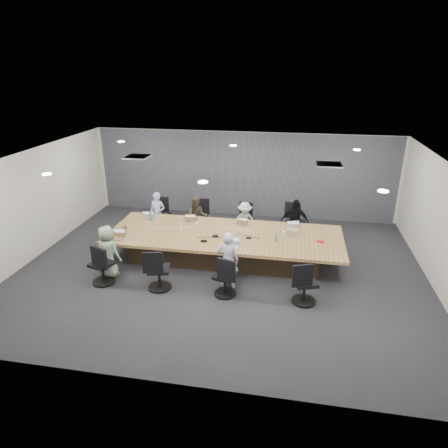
% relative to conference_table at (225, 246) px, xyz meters
% --- Properties ---
extents(floor, '(10.00, 8.00, 0.00)m').
position_rel_conference_table_xyz_m(floor, '(0.00, -0.50, -0.40)').
color(floor, '#28272C').
rests_on(floor, ground).
extents(ceiling, '(10.00, 8.00, 0.00)m').
position_rel_conference_table_xyz_m(ceiling, '(0.00, -0.50, 2.40)').
color(ceiling, white).
rests_on(ceiling, wall_back).
extents(wall_back, '(10.00, 0.00, 2.80)m').
position_rel_conference_table_xyz_m(wall_back, '(0.00, 3.50, 1.00)').
color(wall_back, beige).
rests_on(wall_back, ground).
extents(wall_front, '(10.00, 0.00, 2.80)m').
position_rel_conference_table_xyz_m(wall_front, '(0.00, -4.50, 1.00)').
color(wall_front, beige).
rests_on(wall_front, ground).
extents(wall_left, '(0.00, 8.00, 2.80)m').
position_rel_conference_table_xyz_m(wall_left, '(-5.00, -0.50, 1.00)').
color(wall_left, beige).
rests_on(wall_left, ground).
extents(wall_right, '(0.00, 8.00, 2.80)m').
position_rel_conference_table_xyz_m(wall_right, '(5.00, -0.50, 1.00)').
color(wall_right, beige).
rests_on(wall_right, ground).
extents(curtain, '(9.80, 0.04, 2.80)m').
position_rel_conference_table_xyz_m(curtain, '(0.00, 3.42, 1.00)').
color(curtain, '#555662').
rests_on(curtain, ground).
extents(conference_table, '(6.00, 2.20, 0.74)m').
position_rel_conference_table_xyz_m(conference_table, '(0.00, 0.00, 0.00)').
color(conference_table, '#352719').
rests_on(conference_table, ground).
extents(chair_0, '(0.62, 0.62, 0.79)m').
position_rel_conference_table_xyz_m(chair_0, '(-2.29, 1.70, -0.01)').
color(chair_0, black).
rests_on(chair_0, ground).
extents(chair_1, '(0.61, 0.61, 0.81)m').
position_rel_conference_table_xyz_m(chair_1, '(-1.07, 1.70, 0.00)').
color(chair_1, black).
rests_on(chair_1, ground).
extents(chair_2, '(0.58, 0.58, 0.75)m').
position_rel_conference_table_xyz_m(chair_2, '(0.34, 1.70, -0.02)').
color(chair_2, black).
rests_on(chair_2, ground).
extents(chair_3, '(0.76, 0.76, 0.88)m').
position_rel_conference_table_xyz_m(chair_3, '(1.76, 1.70, 0.04)').
color(chair_3, black).
rests_on(chair_3, ground).
extents(chair_4, '(0.71, 0.71, 0.83)m').
position_rel_conference_table_xyz_m(chair_4, '(-2.60, -1.70, 0.01)').
color(chair_4, black).
rests_on(chair_4, ground).
extents(chair_5, '(0.67, 0.67, 0.83)m').
position_rel_conference_table_xyz_m(chair_5, '(-1.21, -1.70, 0.01)').
color(chair_5, black).
rests_on(chair_5, ground).
extents(chair_6, '(0.65, 0.65, 0.78)m').
position_rel_conference_table_xyz_m(chair_6, '(0.32, -1.70, -0.01)').
color(chair_6, black).
rests_on(chair_6, ground).
extents(chair_7, '(0.70, 0.70, 0.82)m').
position_rel_conference_table_xyz_m(chair_7, '(2.05, -1.70, 0.01)').
color(chair_7, black).
rests_on(chair_7, ground).
extents(person_0, '(0.49, 0.35, 1.29)m').
position_rel_conference_table_xyz_m(person_0, '(-2.29, 1.35, 0.24)').
color(person_0, '#A0B8E3').
rests_on(person_0, ground).
extents(laptop_0, '(0.34, 0.26, 0.02)m').
position_rel_conference_table_xyz_m(laptop_0, '(-2.29, 0.80, 0.35)').
color(laptop_0, '#B2B2B7').
rests_on(laptop_0, conference_table).
extents(person_1, '(0.69, 0.59, 1.24)m').
position_rel_conference_table_xyz_m(person_1, '(-1.07, 1.35, 0.22)').
color(person_1, '#393023').
rests_on(person_1, ground).
extents(laptop_1, '(0.32, 0.24, 0.02)m').
position_rel_conference_table_xyz_m(laptop_1, '(-1.07, 0.80, 0.35)').
color(laptop_1, '#8C6647').
rests_on(laptop_1, conference_table).
extents(person_2, '(0.82, 0.59, 1.15)m').
position_rel_conference_table_xyz_m(person_2, '(0.34, 1.35, 0.17)').
color(person_2, '#999F98').
rests_on(person_2, ground).
extents(laptop_2, '(0.34, 0.26, 0.02)m').
position_rel_conference_table_xyz_m(laptop_2, '(0.34, 0.80, 0.35)').
color(laptop_2, '#8C6647').
rests_on(laptop_2, conference_table).
extents(person_3, '(0.78, 0.33, 1.33)m').
position_rel_conference_table_xyz_m(person_3, '(1.76, 1.35, 0.26)').
color(person_3, black).
rests_on(person_3, ground).
extents(laptop_3, '(0.37, 0.30, 0.02)m').
position_rel_conference_table_xyz_m(laptop_3, '(1.76, 0.80, 0.35)').
color(laptop_3, '#B2B2B7').
rests_on(laptop_3, conference_table).
extents(person_4, '(0.72, 0.55, 1.30)m').
position_rel_conference_table_xyz_m(person_4, '(-2.60, -1.35, 0.25)').
color(person_4, gray).
rests_on(person_4, ground).
extents(laptop_4, '(0.32, 0.22, 0.02)m').
position_rel_conference_table_xyz_m(laptop_4, '(-2.60, -0.80, 0.35)').
color(laptop_4, '#8C6647').
rests_on(laptop_4, conference_table).
extents(person_6, '(0.50, 0.33, 1.36)m').
position_rel_conference_table_xyz_m(person_6, '(0.32, -1.35, 0.28)').
color(person_6, '#A0A1B5').
rests_on(person_6, ground).
extents(laptop_6, '(0.33, 0.24, 0.02)m').
position_rel_conference_table_xyz_m(laptop_6, '(0.32, -0.80, 0.35)').
color(laptop_6, '#B2B2B7').
rests_on(laptop_6, conference_table).
extents(bottle_green_left, '(0.07, 0.07, 0.24)m').
position_rel_conference_table_xyz_m(bottle_green_left, '(-2.20, 0.55, 0.46)').
color(bottle_green_left, '#36945C').
rests_on(bottle_green_left, conference_table).
extents(bottle_green_right, '(0.08, 0.08, 0.23)m').
position_rel_conference_table_xyz_m(bottle_green_right, '(1.34, -0.25, 0.45)').
color(bottle_green_right, '#36945C').
rests_on(bottle_green_right, conference_table).
extents(bottle_clear, '(0.07, 0.07, 0.24)m').
position_rel_conference_table_xyz_m(bottle_clear, '(-1.14, -0.08, 0.46)').
color(bottle_clear, silver).
rests_on(bottle_clear, conference_table).
extents(cup_white_far, '(0.10, 0.10, 0.10)m').
position_rel_conference_table_xyz_m(cup_white_far, '(-0.84, 0.43, 0.39)').
color(cup_white_far, white).
rests_on(cup_white_far, conference_table).
extents(cup_white_near, '(0.09, 0.09, 0.10)m').
position_rel_conference_table_xyz_m(cup_white_near, '(1.52, 0.18, 0.39)').
color(cup_white_near, white).
rests_on(cup_white_near, conference_table).
extents(mug_brown, '(0.10, 0.10, 0.10)m').
position_rel_conference_table_xyz_m(mug_brown, '(-2.65, -0.18, 0.39)').
color(mug_brown, brown).
rests_on(mug_brown, conference_table).
extents(mic_left, '(0.16, 0.11, 0.03)m').
position_rel_conference_table_xyz_m(mic_left, '(-0.20, -0.21, 0.35)').
color(mic_left, black).
rests_on(mic_left, conference_table).
extents(mic_right, '(0.14, 0.10, 0.03)m').
position_rel_conference_table_xyz_m(mic_right, '(0.65, -0.18, 0.35)').
color(mic_right, black).
rests_on(mic_right, conference_table).
extents(stapler, '(0.16, 0.06, 0.06)m').
position_rel_conference_table_xyz_m(stapler, '(-0.41, -0.60, 0.37)').
color(stapler, black).
rests_on(stapler, conference_table).
extents(canvas_bag, '(0.30, 0.21, 0.15)m').
position_rel_conference_table_xyz_m(canvas_bag, '(1.70, 0.24, 0.41)').
color(canvas_bag, gray).
rests_on(canvas_bag, conference_table).
extents(snack_packet, '(0.19, 0.19, 0.04)m').
position_rel_conference_table_xyz_m(snack_packet, '(2.41, -0.08, 0.36)').
color(snack_packet, red).
rests_on(snack_packet, conference_table).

